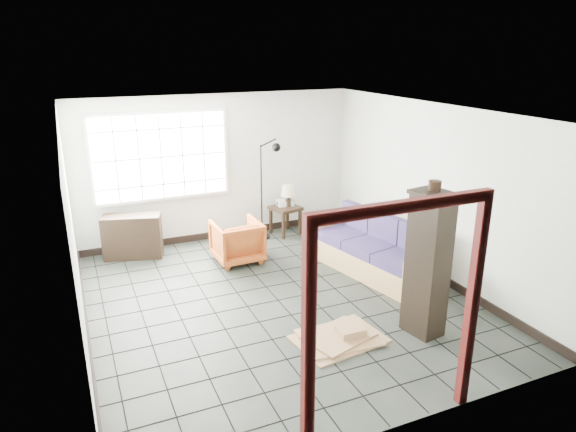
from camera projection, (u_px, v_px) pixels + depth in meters
name	position (u px, v px, depth m)	size (l,w,h in m)	color
ground	(278.00, 300.00, 7.15)	(5.50, 5.50, 0.00)	black
room_shell	(276.00, 183.00, 6.64)	(5.02, 5.52, 2.61)	silver
window_panel	(161.00, 157.00, 8.61)	(2.32, 0.08, 1.52)	silver
doorway_trim	(399.00, 292.00, 4.37)	(1.80, 0.08, 2.20)	#3C0E0D
futon_sofa	(375.00, 252.00, 7.97)	(1.18, 2.16, 0.91)	tan
armchair	(237.00, 239.00, 8.35)	(0.73, 0.69, 0.76)	#974816
side_table	(285.00, 211.00, 9.53)	(0.59, 0.59, 0.54)	black
table_lamp	(288.00, 191.00, 9.43)	(0.27, 0.27, 0.41)	black
projector	(285.00, 203.00, 9.57)	(0.30, 0.24, 0.10)	silver
floor_lamp	(269.00, 186.00, 9.15)	(0.49, 0.45, 1.85)	black
console_shelf	(133.00, 236.00, 8.51)	(1.00, 0.61, 0.73)	black
tall_shelf	(428.00, 264.00, 6.09)	(0.46, 0.55, 1.80)	black
pot	(435.00, 186.00, 5.85)	(0.20, 0.20, 0.11)	black
open_box	(386.00, 251.00, 8.40)	(0.89, 0.49, 0.48)	brown
cardboard_pile	(340.00, 337.00, 6.18)	(1.13, 0.87, 0.15)	brown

